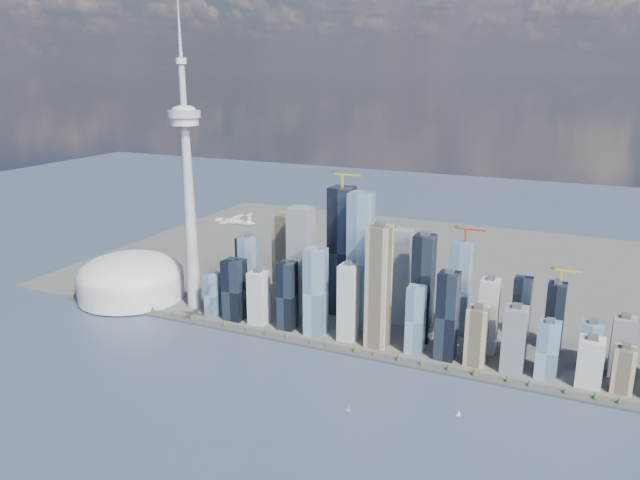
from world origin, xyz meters
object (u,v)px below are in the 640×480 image
at_px(dome_stadium, 131,279).
at_px(airplane, 234,221).
at_px(needle_tower, 188,183).
at_px(sailboat_east, 459,414).
at_px(sailboat_west, 349,409).

height_order(dome_stadium, airplane, airplane).
distance_m(needle_tower, airplane, 229.87).
bearing_deg(sailboat_east, dome_stadium, 158.55).
bearing_deg(dome_stadium, airplane, -21.88).
xyz_separation_m(needle_tower, sailboat_east, (530.95, -171.98, -233.01)).
relative_size(dome_stadium, sailboat_west, 18.97).
distance_m(needle_tower, dome_stadium, 241.40).
distance_m(needle_tower, sailboat_west, 510.40).
bearing_deg(airplane, sailboat_east, -8.35).
bearing_deg(airplane, needle_tower, 139.56).
relative_size(dome_stadium, airplane, 2.93).
xyz_separation_m(dome_stadium, sailboat_west, (537.89, -209.46, -36.06)).
height_order(airplane, sailboat_west, airplane).
distance_m(airplane, sailboat_west, 313.04).
distance_m(airplane, sailboat_east, 410.00).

